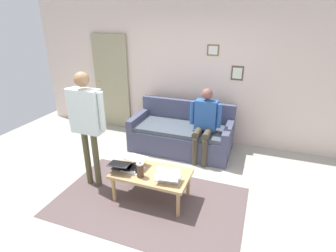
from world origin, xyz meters
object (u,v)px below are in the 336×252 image
object	(u,v)px
couch	(182,134)
person_standing	(86,117)
french_press	(140,170)
person_seated	(205,121)
interior_door	(112,83)
laptop_right	(122,166)
laptop_center	(134,165)
coffee_table	(151,176)
laptop_left	(168,176)

from	to	relation	value
couch	person_standing	distance (m)	2.00
french_press	person_seated	size ratio (longest dim) A/B	0.18
interior_door	laptop_right	bearing A→B (deg)	123.32
laptop_center	person_seated	world-z (taller)	person_seated
french_press	couch	bearing A→B (deg)	-91.26
coffee_table	laptop_right	size ratio (longest dim) A/B	2.80
interior_door	coffee_table	bearing A→B (deg)	130.98
person_standing	laptop_left	bearing A→B (deg)	176.38
french_press	person_standing	size ratio (longest dim) A/B	0.13
interior_door	couch	bearing A→B (deg)	163.10
person_seated	french_press	bearing A→B (deg)	71.26
person_standing	person_seated	distance (m)	1.98
french_press	person_seated	xyz separation A→B (m)	(-0.51, -1.51, 0.20)
person_seated	person_standing	bearing A→B (deg)	44.78
laptop_left	french_press	world-z (taller)	french_press
interior_door	french_press	bearing A→B (deg)	127.78
laptop_center	laptop_right	world-z (taller)	laptop_right
interior_door	laptop_right	world-z (taller)	interior_door
couch	person_seated	world-z (taller)	person_seated
laptop_left	laptop_center	xyz separation A→B (m)	(0.55, -0.10, 0.00)
couch	laptop_right	size ratio (longest dim) A/B	4.91
laptop_left	interior_door	bearing A→B (deg)	-46.06
laptop_center	laptop_right	bearing A→B (deg)	26.50
laptop_left	person_seated	world-z (taller)	person_seated
coffee_table	laptop_left	bearing A→B (deg)	165.17
laptop_left	person_seated	bearing A→B (deg)	-95.58
person_standing	person_seated	bearing A→B (deg)	-135.22
coffee_table	laptop_center	world-z (taller)	laptop_center
laptop_left	laptop_right	xyz separation A→B (m)	(0.70, -0.03, 0.00)
couch	coffee_table	size ratio (longest dim) A/B	1.76
laptop_left	french_press	size ratio (longest dim) A/B	1.50
coffee_table	person_standing	size ratio (longest dim) A/B	0.61
coffee_table	laptop_center	bearing A→B (deg)	-5.75
person_standing	laptop_center	bearing A→B (deg)	-178.15
interior_door	person_standing	bearing A→B (deg)	112.87
laptop_right	person_seated	world-z (taller)	person_seated
laptop_right	french_press	bearing A→B (deg)	164.70
person_seated	couch	bearing A→B (deg)	-25.57
coffee_table	laptop_center	xyz separation A→B (m)	(0.28, -0.03, 0.10)
coffee_table	laptop_center	size ratio (longest dim) A/B	2.88
interior_door	french_press	xyz separation A→B (m)	(-1.77, 2.28, -0.50)
coffee_table	laptop_left	world-z (taller)	laptop_left
couch	coffee_table	xyz separation A→B (m)	(-0.06, 1.60, 0.07)
couch	laptop_left	distance (m)	1.71
french_press	person_seated	distance (m)	1.61
french_press	person_standing	bearing A→B (deg)	-9.22
couch	laptop_center	distance (m)	1.60
couch	laptop_left	xyz separation A→B (m)	(-0.33, 1.67, 0.16)
person_seated	coffee_table	bearing A→B (deg)	73.17
coffee_table	person_standing	distance (m)	1.21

